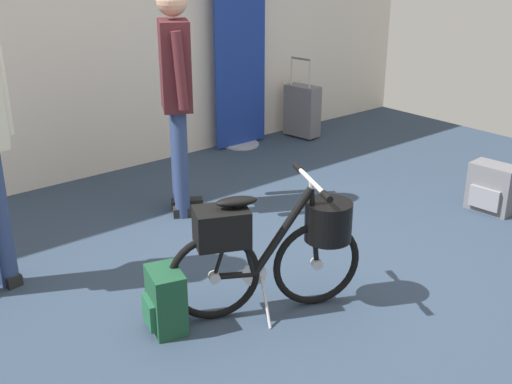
% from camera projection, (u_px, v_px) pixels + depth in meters
% --- Properties ---
extents(ground_plane, '(7.55, 7.55, 0.00)m').
position_uv_depth(ground_plane, '(304.00, 284.00, 3.85)').
color(ground_plane, '#2D3D51').
extents(floor_banner_stand, '(0.60, 0.36, 1.81)m').
position_uv_depth(floor_banner_stand, '(240.00, 64.00, 6.13)').
color(floor_banner_stand, '#B7B7BC').
rests_on(floor_banner_stand, ground_plane).
extents(folding_bike_foreground, '(1.01, 0.60, 0.77)m').
position_uv_depth(folding_bike_foreground, '(275.00, 243.00, 3.44)').
color(folding_bike_foreground, black).
rests_on(folding_bike_foreground, ground_plane).
extents(visitor_near_wall, '(0.37, 0.48, 1.66)m').
position_uv_depth(visitor_near_wall, '(176.00, 88.00, 4.51)').
color(visitor_near_wall, navy).
rests_on(visitor_near_wall, ground_plane).
extents(rolling_suitcase, '(0.23, 0.38, 0.83)m').
position_uv_depth(rolling_suitcase, '(302.00, 110.00, 6.61)').
color(rolling_suitcase, slate).
rests_on(rolling_suitcase, ground_plane).
extents(backpack_on_floor, '(0.25, 0.35, 0.37)m').
position_uv_depth(backpack_on_floor, '(492.00, 188.00, 4.83)').
color(backpack_on_floor, slate).
rests_on(backpack_on_floor, ground_plane).
extents(handbag_on_floor, '(0.24, 0.28, 0.35)m').
position_uv_depth(handbag_on_floor, '(165.00, 301.00, 3.35)').
color(handbag_on_floor, '#19472D').
rests_on(handbag_on_floor, ground_plane).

